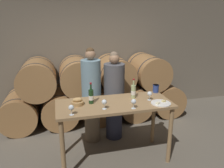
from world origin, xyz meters
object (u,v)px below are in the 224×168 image
(person_right, at_px, (114,96))
(cheese_plate, at_px, (161,103))
(wine_glass_center, at_px, (134,102))
(wine_bottle_white, at_px, (133,91))
(tasting_table, at_px, (114,111))
(blue_crock, at_px, (156,88))
(wine_bottle_red, at_px, (91,96))
(person_left, at_px, (92,96))
(wine_glass_far_left, at_px, (71,108))
(bread_basket, at_px, (77,102))
(wine_glass_right, at_px, (150,94))
(wine_glass_left, at_px, (104,102))

(person_right, bearing_deg, cheese_plate, -60.10)
(wine_glass_center, bearing_deg, wine_bottle_white, 70.84)
(tasting_table, xyz_separation_m, blue_crock, (0.80, 0.29, 0.20))
(tasting_table, relative_size, cheese_plate, 5.84)
(person_right, bearing_deg, wine_bottle_red, -131.24)
(person_left, bearing_deg, tasting_table, -69.46)
(wine_glass_far_left, bearing_deg, person_left, 65.85)
(wine_glass_center, bearing_deg, person_right, 92.19)
(person_right, bearing_deg, bread_basket, -140.60)
(cheese_plate, height_order, wine_glass_right, wine_glass_right)
(bread_basket, xyz_separation_m, wine_glass_left, (0.34, -0.25, 0.06))
(person_right, height_order, wine_bottle_red, person_right)
(tasting_table, bearing_deg, cheese_plate, -17.12)
(wine_glass_far_left, bearing_deg, tasting_table, 22.32)
(blue_crock, distance_m, bread_basket, 1.36)
(wine_bottle_white, height_order, wine_glass_center, wine_bottle_white)
(wine_glass_center, bearing_deg, wine_glass_far_left, 179.79)
(cheese_plate, height_order, wine_glass_left, wine_glass_left)
(wine_glass_far_left, bearing_deg, cheese_plate, 2.85)
(blue_crock, xyz_separation_m, wine_glass_far_left, (-1.45, -0.55, 0.03))
(wine_glass_far_left, bearing_deg, person_right, 48.06)
(wine_bottle_red, height_order, blue_crock, wine_bottle_red)
(bread_basket, bearing_deg, wine_bottle_white, 4.28)
(cheese_plate, relative_size, wine_glass_right, 2.08)
(person_left, relative_size, wine_bottle_white, 5.44)
(bread_basket, relative_size, wine_glass_far_left, 1.31)
(wine_glass_center, distance_m, wine_glass_right, 0.42)
(cheese_plate, xyz_separation_m, wine_glass_right, (-0.11, 0.17, 0.09))
(person_left, distance_m, wine_bottle_red, 0.62)
(cheese_plate, distance_m, wine_glass_right, 0.22)
(wine_bottle_white, bearing_deg, blue_crock, 18.96)
(wine_glass_left, bearing_deg, tasting_table, 43.63)
(person_right, xyz_separation_m, cheese_plate, (0.49, -0.84, 0.15))
(wine_glass_center, bearing_deg, blue_crock, 42.94)
(tasting_table, height_order, cheese_plate, cheese_plate)
(wine_bottle_red, bearing_deg, person_left, 80.63)
(tasting_table, height_order, wine_glass_center, wine_glass_center)
(cheese_plate, bearing_deg, wine_bottle_red, 164.77)
(bread_basket, bearing_deg, wine_glass_right, -4.74)
(bread_basket, height_order, wine_glass_far_left, wine_glass_far_left)
(person_right, relative_size, bread_basket, 8.82)
(person_right, bearing_deg, tasting_table, -104.67)
(wine_bottle_red, distance_m, wine_glass_right, 0.89)
(wine_bottle_red, xyz_separation_m, wine_glass_right, (0.88, -0.10, -0.01))
(blue_crock, relative_size, wine_glass_center, 0.93)
(person_right, xyz_separation_m, wine_glass_left, (-0.36, -0.83, 0.25))
(wine_glass_right, bearing_deg, person_right, 119.48)
(blue_crock, relative_size, bread_basket, 0.71)
(person_left, bearing_deg, cheese_plate, -43.34)
(person_right, bearing_deg, wine_glass_center, -87.81)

